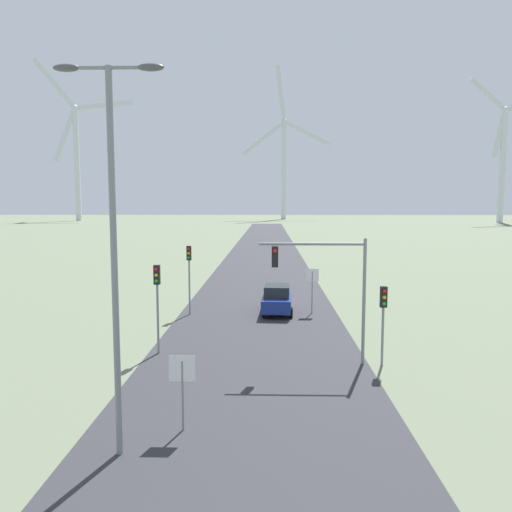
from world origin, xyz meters
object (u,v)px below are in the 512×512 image
object	(u,v)px
stop_sign_near	(182,378)
stop_sign_far	(312,282)
traffic_light_post_mid_left	(189,265)
traffic_light_mast_overhead	(326,274)
streetlamp	(113,220)
traffic_light_post_near_right	(383,308)
wind_turbine_left	(284,157)
wind_turbine_far_left	(76,150)
traffic_light_post_near_left	(157,289)
wind_turbine_center	(503,154)
car_approaching	(277,299)

from	to	relation	value
stop_sign_near	stop_sign_far	bearing A→B (deg)	72.03
traffic_light_post_mid_left	traffic_light_mast_overhead	size ratio (longest dim) A/B	0.79
traffic_light_post_mid_left	traffic_light_mast_overhead	distance (m)	12.10
streetlamp	stop_sign_near	distance (m)	5.34
traffic_light_post_near_right	wind_turbine_left	world-z (taller)	wind_turbine_left
wind_turbine_far_left	wind_turbine_left	xyz separation A→B (m)	(84.12, 19.16, -1.24)
traffic_light_post_near_left	wind_turbine_center	bearing A→B (deg)	61.03
stop_sign_far	car_approaching	size ratio (longest dim) A/B	0.68
traffic_light_post_near_right	wind_turbine_center	world-z (taller)	wind_turbine_center
stop_sign_near	traffic_light_post_mid_left	bearing A→B (deg)	98.28
stop_sign_near	car_approaching	distance (m)	16.94
traffic_light_post_near_right	wind_turbine_left	bearing A→B (deg)	89.53
traffic_light_post_mid_left	car_approaching	bearing A→B (deg)	5.32
wind_turbine_center	stop_sign_near	bearing A→B (deg)	-117.15
traffic_light_post_near_left	traffic_light_post_mid_left	world-z (taller)	traffic_light_post_mid_left
streetlamp	traffic_light_post_mid_left	size ratio (longest dim) A/B	2.43
traffic_light_post_near_left	wind_turbine_center	world-z (taller)	wind_turbine_center
stop_sign_near	traffic_light_post_mid_left	size ratio (longest dim) A/B	0.55
traffic_light_mast_overhead	wind_turbine_far_left	distance (m)	199.29
traffic_light_post_near_right	wind_turbine_center	size ratio (longest dim) A/B	0.07
traffic_light_post_near_right	wind_turbine_center	bearing A→B (deg)	64.06
traffic_light_post_near_left	traffic_light_mast_overhead	world-z (taller)	traffic_light_mast_overhead
traffic_light_post_near_left	streetlamp	bearing A→B (deg)	-83.99
stop_sign_far	wind_turbine_left	xyz separation A→B (m)	(3.77, 189.95, 25.13)
wind_turbine_center	stop_sign_far	bearing A→B (deg)	-118.08
stop_sign_far	car_approaching	bearing A→B (deg)	-178.71
stop_sign_near	traffic_light_mast_overhead	distance (m)	8.66
traffic_light_post_near_right	wind_turbine_far_left	distance (m)	200.66
streetlamp	traffic_light_post_near_left	distance (m)	10.05
traffic_light_post_near_left	traffic_light_mast_overhead	size ratio (longest dim) A/B	0.76
stop_sign_near	wind_turbine_left	xyz separation A→B (m)	(9.18, 206.62, 25.48)
traffic_light_post_near_left	wind_turbine_center	size ratio (longest dim) A/B	0.08
wind_turbine_left	streetlamp	bearing A→B (deg)	-92.94
stop_sign_far	wind_turbine_left	world-z (taller)	wind_turbine_left
stop_sign_far	wind_turbine_far_left	xyz separation A→B (m)	(-80.35, 170.79, 26.37)
stop_sign_far	traffic_light_mast_overhead	bearing A→B (deg)	-91.74
traffic_light_post_mid_left	wind_turbine_far_left	world-z (taller)	wind_turbine_far_left
stop_sign_far	traffic_light_post_near_left	world-z (taller)	traffic_light_post_near_left
traffic_light_post_near_left	car_approaching	bearing A→B (deg)	56.96
traffic_light_post_mid_left	wind_turbine_left	size ratio (longest dim) A/B	0.07
wind_turbine_center	streetlamp	bearing A→B (deg)	-117.35
car_approaching	wind_turbine_far_left	world-z (taller)	wind_turbine_far_left
traffic_light_post_mid_left	streetlamp	bearing A→B (deg)	-87.34
traffic_light_post_near_right	wind_turbine_center	xyz separation A→B (m)	(78.82, 162.05, 22.20)
streetlamp	wind_turbine_left	world-z (taller)	wind_turbine_left
traffic_light_mast_overhead	wind_turbine_far_left	bearing A→B (deg)	113.87
traffic_light_mast_overhead	traffic_light_post_mid_left	bearing A→B (deg)	128.08
stop_sign_far	wind_turbine_left	bearing A→B (deg)	88.86
stop_sign_far	traffic_light_post_near_left	xyz separation A→B (m)	(-7.92, -8.79, 1.04)
streetlamp	traffic_light_post_near_left	xyz separation A→B (m)	(-0.99, 9.37, -3.50)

